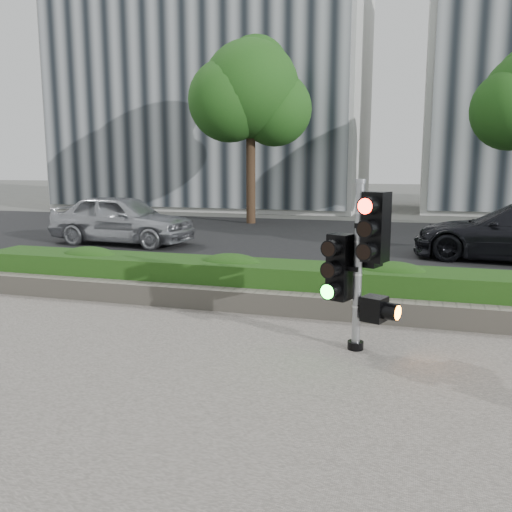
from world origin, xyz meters
name	(u,v)px	position (x,y,z in m)	size (l,w,h in m)	color
ground	(256,357)	(0.00, 0.00, 0.00)	(120.00, 120.00, 0.00)	#51514C
sidewalk	(168,461)	(0.00, -2.50, 0.01)	(16.00, 11.00, 0.03)	#9E9389
road	(351,244)	(0.00, 10.00, 0.01)	(60.00, 13.00, 0.02)	black
curb	(306,295)	(0.00, 3.15, 0.06)	(60.00, 0.25, 0.12)	gray
stone_wall	(291,304)	(0.00, 1.90, 0.20)	(12.00, 0.32, 0.34)	gray
hedge	(299,285)	(0.00, 2.55, 0.37)	(12.00, 1.00, 0.68)	#3C7423
building_left	(218,69)	(-9.00, 23.00, 7.50)	(16.00, 9.00, 15.00)	#B7B7B2
tree_left	(251,93)	(-4.52, 14.56, 5.04)	(4.61, 4.03, 7.34)	black
traffic_signal	(362,257)	(1.19, 0.59, 1.22)	(0.80, 0.67, 2.16)	black
car_silver	(122,219)	(-6.48, 7.98, 0.76)	(1.74, 4.32, 1.47)	#AAABB1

